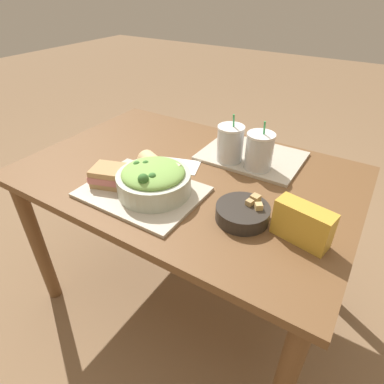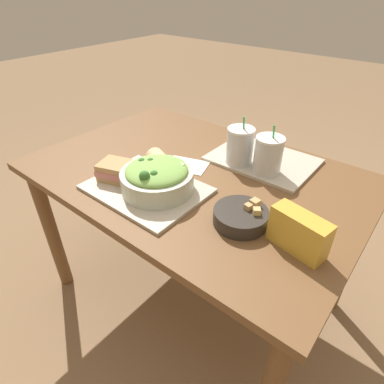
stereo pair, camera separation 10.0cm
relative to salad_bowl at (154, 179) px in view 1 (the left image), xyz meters
name	(u,v)px [view 1 (the left image)]	position (x,y,z in m)	size (l,w,h in m)	color
ground_plane	(188,292)	(0.01, 0.19, -0.78)	(12.00, 12.00, 0.00)	#846647
dining_table	(187,192)	(0.01, 0.19, -0.16)	(1.25, 0.85, 0.71)	brown
tray_near	(142,192)	(-0.04, -0.02, -0.06)	(0.40, 0.30, 0.01)	#BCB29E
tray_far	(252,156)	(0.17, 0.43, -0.06)	(0.40, 0.30, 0.01)	#BCB29E
salad_bowl	(154,179)	(0.00, 0.00, 0.00)	(0.25, 0.25, 0.11)	beige
soup_bowl	(243,212)	(0.31, 0.04, -0.04)	(0.17, 0.17, 0.07)	#2D2823
sandwich_near	(112,176)	(-0.15, -0.04, -0.02)	(0.16, 0.14, 0.06)	tan
baguette_near	(155,166)	(-0.07, 0.09, -0.01)	(0.16, 0.12, 0.07)	#DBBC84
drink_cup_dark	(230,145)	(0.11, 0.34, 0.02)	(0.10, 0.10, 0.19)	silver
drink_cup_red	(259,152)	(0.23, 0.34, 0.02)	(0.10, 0.10, 0.19)	silver
chip_bag	(303,224)	(0.48, 0.04, 0.00)	(0.17, 0.09, 0.11)	gold
napkin_folded	(178,166)	(-0.04, 0.21, -0.06)	(0.19, 0.16, 0.00)	white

